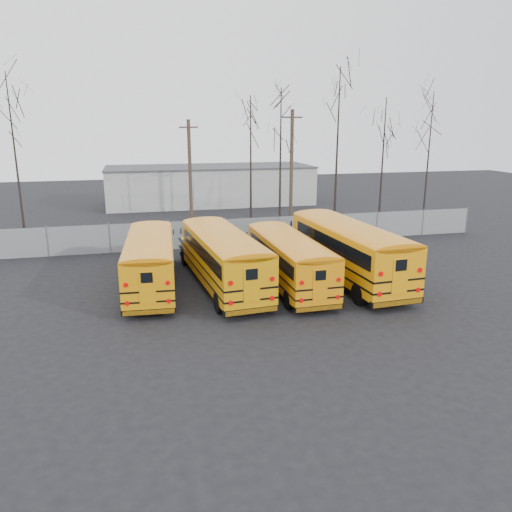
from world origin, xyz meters
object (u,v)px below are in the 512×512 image
object	(u,v)px
bus_b	(222,254)
bus_c	(288,256)
bus_d	(347,246)
utility_pole_right	(291,167)
bus_a	(150,257)
utility_pole_left	(190,176)

from	to	relation	value
bus_b	bus_c	xyz separation A→B (m)	(3.47, -0.71, -0.16)
bus_d	utility_pole_right	xyz separation A→B (m)	(1.69, 15.70, 3.04)
bus_a	utility_pole_left	distance (m)	14.62
utility_pole_right	bus_d	bearing A→B (deg)	-94.92
bus_a	bus_c	size ratio (longest dim) A/B	1.03
utility_pole_right	bus_a	bearing A→B (deg)	-129.33
bus_a	utility_pole_right	distance (m)	19.50
bus_b	bus_d	size ratio (longest dim) A/B	0.94
bus_c	bus_a	bearing A→B (deg)	167.66
bus_b	bus_d	distance (m)	7.03
bus_d	utility_pole_right	distance (m)	16.08
bus_c	utility_pole_right	distance (m)	17.21
utility_pole_left	utility_pole_right	world-z (taller)	utility_pole_right
bus_c	bus_b	bearing A→B (deg)	167.49
bus_a	bus_b	xyz separation A→B (m)	(3.79, -0.75, 0.11)
bus_a	bus_c	world-z (taller)	bus_a
bus_d	utility_pole_right	size ratio (longest dim) A/B	1.25
bus_a	utility_pole_left	size ratio (longest dim) A/B	1.20
bus_a	utility_pole_right	world-z (taller)	utility_pole_right
bus_a	bus_b	size ratio (longest dim) A/B	0.94
bus_a	bus_c	xyz separation A→B (m)	(7.26, -1.45, -0.04)
utility_pole_left	utility_pole_right	distance (m)	8.74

